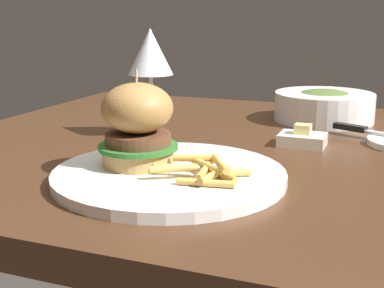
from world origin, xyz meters
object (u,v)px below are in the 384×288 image
at_px(wine_glass, 150,55).
at_px(soup_bowl, 324,106).
at_px(butter_dish, 302,139).
at_px(main_plate, 169,175).
at_px(burger_sandwich, 138,124).
at_px(table_knife, 380,133).

height_order(wine_glass, soup_bowl, wine_glass).
distance_m(butter_dish, soup_bowl, 0.22).
bearing_deg(main_plate, burger_sandwich, 169.73).
relative_size(main_plate, burger_sandwich, 2.39).
bearing_deg(burger_sandwich, butter_dish, 53.57).
bearing_deg(soup_bowl, table_knife, -50.56).
bearing_deg(main_plate, table_knife, 53.61).
height_order(butter_dish, soup_bowl, soup_bowl).
distance_m(main_plate, butter_dish, 0.28).
relative_size(main_plate, soup_bowl, 1.55).
relative_size(wine_glass, table_knife, 0.94).
relative_size(wine_glass, soup_bowl, 0.96).
bearing_deg(main_plate, wine_glass, 121.08).
bearing_deg(table_knife, main_plate, -126.39).
xyz_separation_m(burger_sandwich, butter_dish, (0.18, 0.24, -0.06)).
xyz_separation_m(main_plate, table_knife, (0.24, 0.33, 0.01)).
distance_m(burger_sandwich, soup_bowl, 0.50).
relative_size(burger_sandwich, wine_glass, 0.68).
xyz_separation_m(burger_sandwich, table_knife, (0.29, 0.32, -0.06)).
bearing_deg(wine_glass, table_knife, 17.52).
bearing_deg(main_plate, butter_dish, 62.75).
height_order(main_plate, wine_glass, wine_glass).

